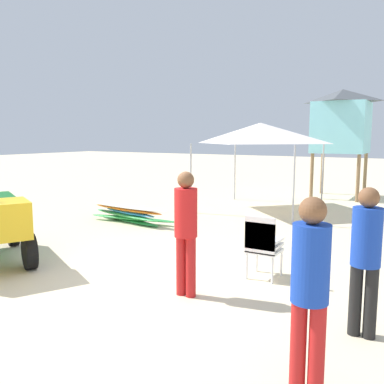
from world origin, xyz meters
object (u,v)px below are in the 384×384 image
object	(u,v)px
lifeguard_near_center	(366,252)
lifeguard_near_left	(310,283)
surfboard_pile	(129,214)
stacked_plastic_chairs	(263,242)
lifeguard_near_right	(186,225)
lifeguard_tower	(341,121)
popup_canopy	(260,133)

from	to	relation	value
lifeguard_near_center	lifeguard_near_left	bearing A→B (deg)	-100.09
surfboard_pile	lifeguard_near_center	world-z (taller)	lifeguard_near_center
stacked_plastic_chairs	surfboard_pile	xyz separation A→B (m)	(-4.50, 2.26, -0.35)
lifeguard_near_right	lifeguard_tower	xyz separation A→B (m)	(-0.11, 10.87, 1.75)
lifeguard_near_right	popup_canopy	size ratio (longest dim) A/B	0.57
lifeguard_near_right	lifeguard_tower	distance (m)	11.01
lifeguard_near_left	popup_canopy	bearing A→B (deg)	114.04
stacked_plastic_chairs	lifeguard_near_center	size ratio (longest dim) A/B	0.60
lifeguard_near_center	lifeguard_near_right	bearing A→B (deg)	179.60
stacked_plastic_chairs	lifeguard_tower	size ratio (longest dim) A/B	0.26
lifeguard_near_right	popup_canopy	bearing A→B (deg)	103.37
popup_canopy	stacked_plastic_chairs	bearing A→B (deg)	-68.05
lifeguard_near_center	surfboard_pile	bearing A→B (deg)	150.63
lifeguard_tower	stacked_plastic_chairs	bearing A→B (deg)	-85.35
stacked_plastic_chairs	lifeguard_tower	distance (m)	9.96
popup_canopy	lifeguard_near_left	bearing A→B (deg)	-65.96
lifeguard_near_left	lifeguard_near_center	size ratio (longest dim) A/B	1.03
stacked_plastic_chairs	surfboard_pile	size ratio (longest dim) A/B	0.38
lifeguard_near_left	lifeguard_near_right	distance (m)	2.51
lifeguard_near_right	popup_canopy	distance (m)	7.30
surfboard_pile	lifeguard_near_right	distance (m)	5.20
lifeguard_near_left	lifeguard_near_right	xyz separation A→B (m)	(-2.08, 1.40, 0.01)
lifeguard_near_center	popup_canopy	xyz separation A→B (m)	(-3.99, 7.00, 1.34)
surfboard_pile	lifeguard_near_left	bearing A→B (deg)	-39.38
lifeguard_near_center	stacked_plastic_chairs	bearing A→B (deg)	144.00
lifeguard_near_left	lifeguard_tower	distance (m)	12.59
surfboard_pile	popup_canopy	bearing A→B (deg)	58.67
surfboard_pile	popup_canopy	world-z (taller)	popup_canopy
surfboard_pile	lifeguard_near_center	bearing A→B (deg)	-29.37
stacked_plastic_chairs	lifeguard_near_left	world-z (taller)	lifeguard_near_left
lifeguard_near_right	lifeguard_near_left	bearing A→B (deg)	-33.94
lifeguard_near_center	lifeguard_tower	world-z (taller)	lifeguard_tower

